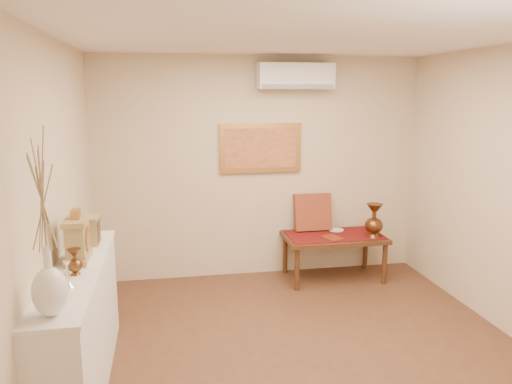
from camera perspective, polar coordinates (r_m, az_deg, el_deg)
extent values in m
plane|color=brown|center=(4.49, 6.17, -18.96)|extent=(4.50, 4.50, 0.00)
plane|color=white|center=(3.91, 7.04, 17.70)|extent=(4.50, 4.50, 0.00)
cube|color=beige|center=(6.14, 0.47, 2.76)|extent=(4.00, 0.02, 2.70)
cube|color=beige|center=(2.07, 25.75, -15.90)|extent=(4.00, 0.02, 2.70)
cube|color=beige|center=(3.91, -22.73, -3.01)|extent=(0.02, 4.50, 2.70)
cube|color=#631110|center=(6.18, 8.91, -4.88)|extent=(1.14, 0.59, 0.01)
cylinder|color=silver|center=(6.37, 9.15, -4.29)|extent=(0.19, 0.19, 0.01)
cube|color=maroon|center=(6.03, 8.71, -5.18)|extent=(0.25, 0.29, 0.01)
cube|color=maroon|center=(6.30, 6.50, -2.28)|extent=(0.46, 0.19, 0.48)
cube|color=white|center=(4.17, -19.37, -14.68)|extent=(0.35, 2.00, 0.95)
cube|color=white|center=(3.99, -19.83, -8.32)|extent=(0.37, 2.02, 0.03)
cube|color=tan|center=(4.12, -19.59, -7.10)|extent=(0.16, 0.36, 0.05)
cube|color=tan|center=(4.08, -19.73, -5.09)|extent=(0.14, 0.30, 0.25)
cylinder|color=beige|center=(4.06, -18.69, -5.07)|extent=(0.01, 0.17, 0.17)
cylinder|color=#B07A38|center=(4.06, -18.62, -5.07)|extent=(0.01, 0.19, 0.19)
cube|color=tan|center=(4.04, -19.87, -3.11)|extent=(0.17, 0.34, 0.04)
cube|color=#B07A38|center=(4.03, -19.92, -2.35)|extent=(0.06, 0.11, 0.07)
cube|color=tan|center=(4.50, -18.49, -4.34)|extent=(0.15, 0.20, 0.22)
cube|color=#4A2A16|center=(4.51, -17.48, -4.92)|extent=(0.01, 0.17, 0.09)
cube|color=#4A2A16|center=(4.48, -17.56, -3.70)|extent=(0.01, 0.17, 0.09)
cube|color=tan|center=(4.47, -18.59, -2.83)|extent=(0.16, 0.21, 0.02)
cube|color=#4A2A16|center=(6.18, 8.90, -5.14)|extent=(1.20, 0.70, 0.05)
cylinder|color=#4A2A16|center=(5.85, 4.71, -8.83)|extent=(0.06, 0.06, 0.50)
cylinder|color=#4A2A16|center=(6.21, 14.47, -7.97)|extent=(0.06, 0.06, 0.50)
cylinder|color=#4A2A16|center=(6.38, 3.35, -7.09)|extent=(0.06, 0.06, 0.50)
cylinder|color=#4A2A16|center=(6.71, 12.40, -6.41)|extent=(0.06, 0.06, 0.50)
cube|color=#B07A38|center=(6.08, 0.52, 5.06)|extent=(1.00, 0.05, 0.60)
cube|color=#CB7946|center=(6.06, 0.57, 5.03)|extent=(0.88, 0.01, 0.48)
cube|color=white|center=(6.04, 4.56, 13.06)|extent=(0.90, 0.24, 0.30)
cube|color=gray|center=(5.92, 4.84, 11.93)|extent=(0.86, 0.02, 0.05)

